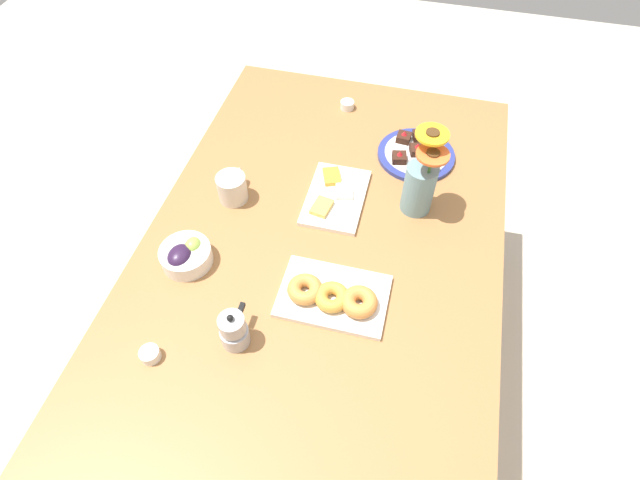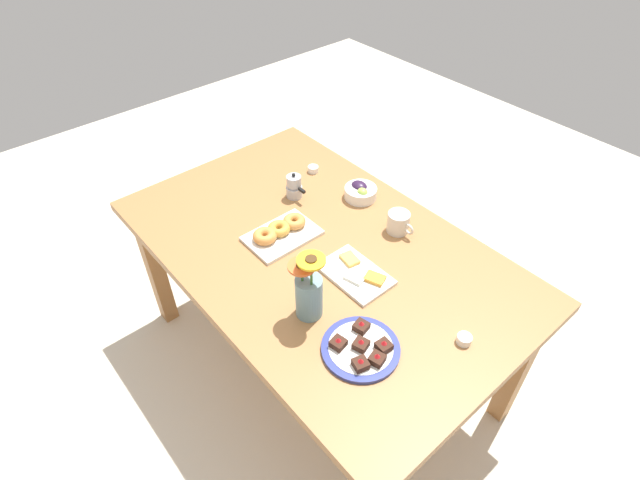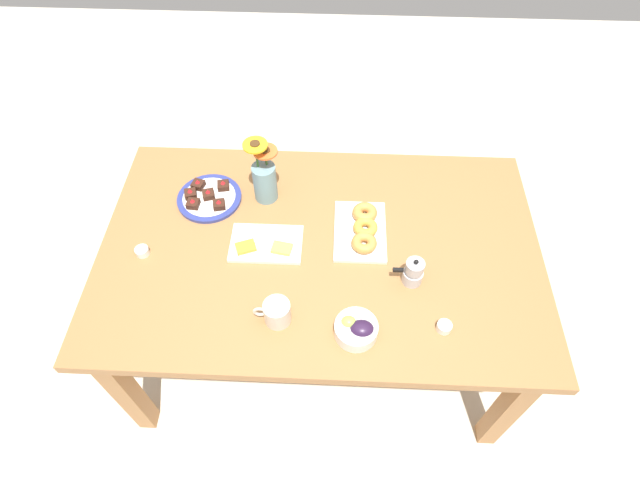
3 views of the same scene
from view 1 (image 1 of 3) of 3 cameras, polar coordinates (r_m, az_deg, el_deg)
The scene contains 11 objects.
ground_plane at distance 2.03m, azimuth -0.00°, elevation -13.64°, with size 6.00×6.00×0.00m, color beige.
dining_table at distance 1.46m, azimuth -0.00°, elevation -3.02°, with size 1.60×1.00×0.74m.
coffee_mug at distance 1.51m, azimuth -10.00°, elevation 5.95°, with size 0.12×0.09×0.09m.
grape_bowl at distance 1.39m, azimuth -15.12°, elevation -1.69°, with size 0.14×0.14×0.07m.
cheese_platter at distance 1.51m, azimuth 1.76°, elevation 5.03°, with size 0.26×0.17×0.03m.
croissant_platter at distance 1.28m, azimuth 1.51°, elevation -6.42°, with size 0.19×0.28×0.05m.
jam_cup_honey at distance 1.84m, azimuth 3.13°, elevation 15.20°, with size 0.05×0.05×0.03m.
jam_cup_berry at distance 1.28m, azimuth -18.86°, elevation -12.25°, with size 0.05×0.05×0.03m.
dessert_plate at distance 1.67m, azimuth 10.95°, elevation 9.70°, with size 0.25×0.25×0.05m.
flower_vase at distance 1.45m, azimuth 11.37°, elevation 6.27°, with size 0.12×0.11×0.27m.
moka_pot at distance 1.22m, azimuth -9.82°, elevation -10.17°, with size 0.11×0.07×0.12m.
Camera 1 is at (-0.81, -0.20, 1.85)m, focal length 28.00 mm.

